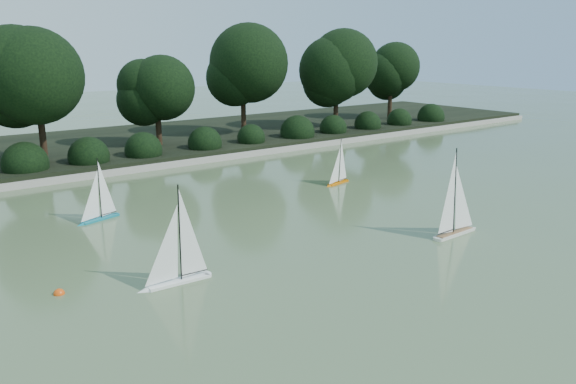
% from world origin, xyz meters
% --- Properties ---
extents(ground, '(80.00, 80.00, 0.00)m').
position_xyz_m(ground, '(0.00, 0.00, 0.00)').
color(ground, '#435633').
rests_on(ground, ground).
extents(pond_coping, '(40.00, 0.35, 0.18)m').
position_xyz_m(pond_coping, '(0.00, 9.00, 0.09)').
color(pond_coping, gray).
rests_on(pond_coping, ground).
extents(far_bank, '(40.00, 8.00, 0.30)m').
position_xyz_m(far_bank, '(0.00, 13.00, 0.15)').
color(far_bank, black).
rests_on(far_bank, ground).
extents(tree_line, '(26.31, 3.93, 4.39)m').
position_xyz_m(tree_line, '(1.23, 11.44, 2.64)').
color(tree_line, black).
rests_on(tree_line, ground).
extents(shrub_hedge, '(29.10, 1.10, 1.10)m').
position_xyz_m(shrub_hedge, '(0.00, 9.90, 0.45)').
color(shrub_hedge, black).
rests_on(shrub_hedge, ground).
extents(sailboat_white_a, '(1.29, 0.26, 1.75)m').
position_xyz_m(sailboat_white_a, '(-3.65, 0.72, 0.28)').
color(sailboat_white_a, white).
rests_on(sailboat_white_a, ground).
extents(sailboat_white_b, '(1.39, 0.26, 1.90)m').
position_xyz_m(sailboat_white_b, '(2.13, -0.49, 0.29)').
color(sailboat_white_b, silver).
rests_on(sailboat_white_b, ground).
extents(sailboat_orange, '(1.00, 0.37, 1.37)m').
position_xyz_m(sailboat_orange, '(2.96, 4.16, 0.21)').
color(sailboat_orange, '#CD6002').
rests_on(sailboat_orange, ground).
extents(sailboat_teal, '(1.07, 0.46, 1.48)m').
position_xyz_m(sailboat_teal, '(-3.49, 4.83, 0.23)').
color(sailboat_teal, '#0F7182').
rests_on(sailboat_teal, ground).
extents(race_buoy, '(0.17, 0.17, 0.17)m').
position_xyz_m(race_buoy, '(-5.23, 1.45, 0.00)').
color(race_buoy, '#E1480B').
rests_on(race_buoy, ground).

